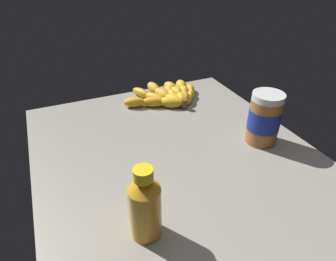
{
  "coord_description": "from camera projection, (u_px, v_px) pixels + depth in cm",
  "views": [
    {
      "loc": [
        -55.16,
        27.1,
        46.99
      ],
      "look_at": [
        4.4,
        1.02,
        5.74
      ],
      "focal_mm": 31.8,
      "sensor_mm": 36.0,
      "label": 1
    }
  ],
  "objects": [
    {
      "name": "peanut_butter_jar",
      "position": [
        264.0,
        119.0,
        0.79
      ],
      "size": [
        8.58,
        8.58,
        14.47
      ],
      "color": "#9E602D",
      "rests_on": "ground_plane"
    },
    {
      "name": "banana_bunch",
      "position": [
        170.0,
        95.0,
        1.04
      ],
      "size": [
        21.15,
        28.8,
        3.79
      ],
      "color": "gold",
      "rests_on": "ground_plane"
    },
    {
      "name": "ground_plane",
      "position": [
        178.0,
        161.0,
        0.78
      ],
      "size": [
        85.38,
        70.96,
        3.04
      ],
      "primitive_type": "cube",
      "color": "gray"
    },
    {
      "name": "honey_bottle",
      "position": [
        145.0,
        206.0,
        0.53
      ],
      "size": [
        5.95,
        5.95,
        15.56
      ],
      "color": "orange",
      "rests_on": "ground_plane"
    }
  ]
}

